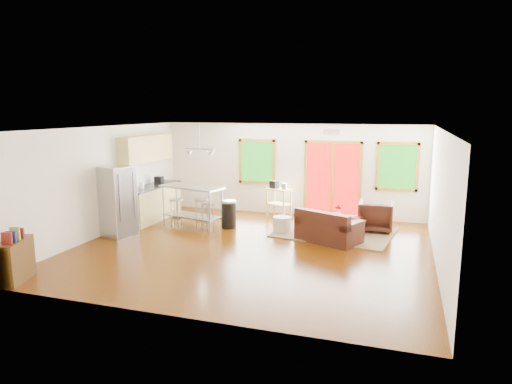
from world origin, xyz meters
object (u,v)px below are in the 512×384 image
(island, at_px, (192,199))
(armchair, at_px, (376,215))
(kitchen_cart, at_px, (278,193))
(loveseat, at_px, (328,229))
(ottoman, at_px, (326,222))
(rug, at_px, (335,233))
(coffee_table, at_px, (345,220))
(refrigerator, at_px, (118,201))

(island, bearing_deg, armchair, 12.13)
(island, distance_m, kitchen_cart, 2.49)
(loveseat, xyz_separation_m, ottoman, (-0.24, 1.14, -0.11))
(rug, distance_m, loveseat, 0.84)
(coffee_table, relative_size, ottoman, 1.88)
(rug, height_order, kitchen_cart, kitchen_cart)
(refrigerator, distance_m, kitchen_cart, 4.35)
(loveseat, height_order, coffee_table, loveseat)
(loveseat, height_order, island, island)
(refrigerator, height_order, island, refrigerator)
(coffee_table, relative_size, refrigerator, 0.63)
(armchair, xyz_separation_m, ottoman, (-1.21, -0.17, -0.23))
(loveseat, xyz_separation_m, island, (-3.56, 0.33, 0.43))
(island, bearing_deg, kitchen_cart, 42.08)
(island, bearing_deg, coffee_table, 9.06)
(rug, distance_m, island, 3.71)
(loveseat, distance_m, armchair, 1.63)
(ottoman, bearing_deg, island, -166.32)
(ottoman, bearing_deg, kitchen_cart, 149.87)
(loveseat, relative_size, island, 0.90)
(kitchen_cart, bearing_deg, loveseat, -49.28)
(armchair, xyz_separation_m, refrigerator, (-5.81, -2.33, 0.42))
(armchair, bearing_deg, kitchen_cart, -15.35)
(rug, relative_size, coffee_table, 2.56)
(island, xyz_separation_m, kitchen_cart, (1.85, 1.67, -0.02))
(rug, bearing_deg, loveseat, -93.22)
(rug, relative_size, kitchen_cart, 2.62)
(loveseat, height_order, armchair, armchair)
(loveseat, relative_size, coffee_table, 1.51)
(coffee_table, distance_m, island, 3.91)
(ottoman, relative_size, kitchen_cart, 0.55)
(refrigerator, relative_size, kitchen_cart, 1.63)
(armchair, distance_m, kitchen_cart, 2.79)
(coffee_table, bearing_deg, rug, -146.76)
(rug, height_order, refrigerator, refrigerator)
(loveseat, relative_size, ottoman, 2.85)
(ottoman, relative_size, island, 0.32)
(kitchen_cart, bearing_deg, refrigerator, -135.88)
(loveseat, xyz_separation_m, coffee_table, (0.27, 0.94, 0.03))
(refrigerator, bearing_deg, rug, 37.99)
(rug, xyz_separation_m, loveseat, (-0.04, -0.79, 0.28))
(coffee_table, distance_m, refrigerator, 5.50)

